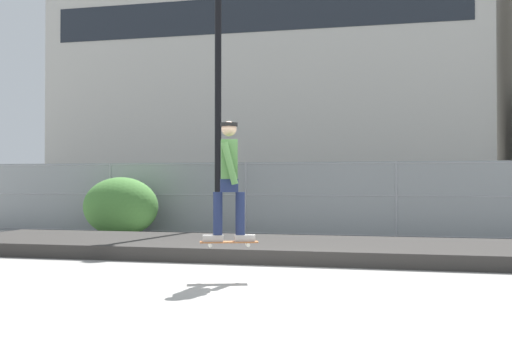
% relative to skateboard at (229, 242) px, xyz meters
% --- Properties ---
extents(ground_plane, '(120.00, 120.00, 0.00)m').
position_rel_skateboard_xyz_m(ground_plane, '(0.19, 0.10, -0.53)').
color(ground_plane, gray).
extents(gravel_berm, '(13.19, 3.11, 0.25)m').
position_rel_skateboard_xyz_m(gravel_berm, '(0.19, 3.26, -0.41)').
color(gravel_berm, '#33302D').
rests_on(gravel_berm, ground_plane).
extents(skateboard, '(0.82, 0.44, 0.07)m').
position_rel_skateboard_xyz_m(skateboard, '(0.00, 0.00, 0.00)').
color(skateboard, '#9E5B33').
extents(skater, '(0.72, 0.62, 1.66)m').
position_rel_skateboard_xyz_m(skater, '(-0.00, -0.00, 0.95)').
color(skater, '#B2ADA8').
rests_on(skater, skateboard).
extents(chain_fence, '(18.77, 0.06, 1.85)m').
position_rel_skateboard_xyz_m(chain_fence, '(0.19, 7.34, 0.40)').
color(chain_fence, gray).
rests_on(chain_fence, ground_plane).
extents(street_lamp, '(0.44, 0.44, 7.16)m').
position_rel_skateboard_xyz_m(street_lamp, '(-2.08, 6.24, 3.89)').
color(street_lamp, black).
rests_on(street_lamp, ground_plane).
extents(parked_car_near, '(4.44, 2.02, 1.66)m').
position_rel_skateboard_xyz_m(parked_car_near, '(-4.24, 10.73, 0.31)').
color(parked_car_near, '#B7BABF').
rests_on(parked_car_near, ground_plane).
extents(library_building, '(32.00, 11.23, 20.85)m').
position_rel_skateboard_xyz_m(library_building, '(-8.45, 40.48, 9.90)').
color(library_building, '#B2AFA8').
rests_on(library_building, ground_plane).
extents(shrub_left, '(1.90, 1.56, 1.47)m').
position_rel_skateboard_xyz_m(shrub_left, '(-4.63, 6.30, 0.20)').
color(shrub_left, '#477F38').
rests_on(shrub_left, ground_plane).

